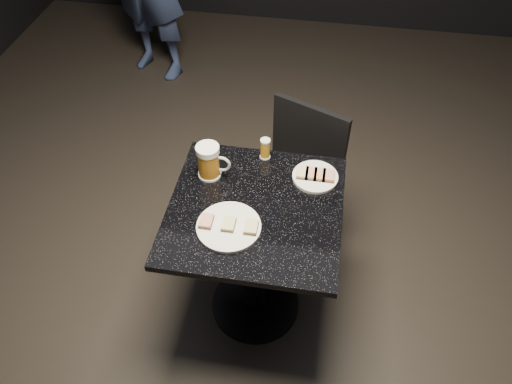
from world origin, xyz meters
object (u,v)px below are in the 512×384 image
beer_mug (209,161)px  beer_tumbler (265,149)px  chair (296,178)px  plate_small (315,177)px  table (255,244)px  plate_large (229,227)px

beer_mug → beer_tumbler: beer_mug is taller
beer_tumbler → chair: chair is taller
plate_small → beer_mug: bearing=-172.9°
beer_mug → chair: (0.35, 0.29, -0.33)m
table → chair: chair is taller
table → beer_mug: bearing=145.3°
table → beer_mug: size_ratio=4.75×
plate_small → chair: 0.36m
beer_mug → chair: 0.56m
table → plate_large: bearing=-124.5°
plate_large → table: bearing=55.5°
beer_tumbler → plate_small: bearing=-22.6°
plate_large → beer_tumbler: bearing=79.8°
plate_small → table: plate_small is taller
beer_mug → chair: size_ratio=0.18×
beer_mug → plate_large: bearing=-63.5°
chair → plate_small: bearing=-68.1°
plate_large → plate_small: (0.31, 0.33, 0.00)m
plate_large → plate_small: size_ratio=1.30×
plate_large → plate_small: same height
plate_large → beer_mug: beer_mug is taller
plate_large → table: size_ratio=0.34×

